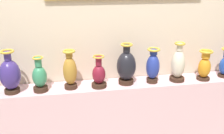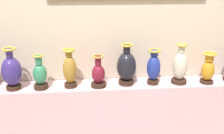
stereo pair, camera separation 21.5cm
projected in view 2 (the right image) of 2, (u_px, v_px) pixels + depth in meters
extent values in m
cube|color=beige|center=(112.00, 127.00, 2.80)|extent=(3.36, 0.30, 0.98)
cube|color=beige|center=(110.00, 24.00, 2.64)|extent=(5.54, 0.10, 3.07)
cylinder|color=#382319|center=(14.00, 87.00, 2.52)|extent=(0.14, 0.14, 0.04)
ellipsoid|color=#3F2D7F|center=(12.00, 71.00, 2.46)|extent=(0.19, 0.19, 0.28)
cylinder|color=#3F2D7F|center=(9.00, 53.00, 2.40)|extent=(0.06, 0.06, 0.08)
torus|color=gold|center=(9.00, 49.00, 2.39)|extent=(0.12, 0.12, 0.02)
cylinder|color=#382319|center=(41.00, 86.00, 2.53)|extent=(0.13, 0.13, 0.04)
ellipsoid|color=#388C60|center=(40.00, 74.00, 2.49)|extent=(0.13, 0.13, 0.20)
cylinder|color=#388C60|center=(39.00, 60.00, 2.44)|extent=(0.06, 0.06, 0.08)
torus|color=gold|center=(38.00, 56.00, 2.42)|extent=(0.10, 0.10, 0.01)
cylinder|color=#382319|center=(71.00, 85.00, 2.57)|extent=(0.12, 0.12, 0.04)
ellipsoid|color=#B27F2D|center=(70.00, 70.00, 2.51)|extent=(0.13, 0.13, 0.27)
cylinder|color=#B27F2D|center=(69.00, 53.00, 2.46)|extent=(0.06, 0.06, 0.06)
torus|color=gold|center=(69.00, 50.00, 2.45)|extent=(0.12, 0.12, 0.02)
cylinder|color=#382319|center=(99.00, 84.00, 2.57)|extent=(0.15, 0.15, 0.04)
ellipsoid|color=maroon|center=(98.00, 74.00, 2.54)|extent=(0.13, 0.13, 0.18)
cylinder|color=maroon|center=(98.00, 61.00, 2.49)|extent=(0.06, 0.06, 0.09)
torus|color=gold|center=(98.00, 56.00, 2.48)|extent=(0.11, 0.11, 0.02)
cylinder|color=#382319|center=(126.00, 82.00, 2.63)|extent=(0.15, 0.15, 0.04)
ellipsoid|color=black|center=(126.00, 66.00, 2.57)|extent=(0.19, 0.19, 0.28)
cylinder|color=black|center=(127.00, 49.00, 2.51)|extent=(0.07, 0.07, 0.07)
torus|color=gold|center=(127.00, 45.00, 2.50)|extent=(0.12, 0.12, 0.02)
cylinder|color=#382319|center=(153.00, 82.00, 2.63)|extent=(0.11, 0.11, 0.04)
ellipsoid|color=#263899|center=(154.00, 68.00, 2.58)|extent=(0.13, 0.13, 0.25)
cylinder|color=#263899|center=(154.00, 53.00, 2.53)|extent=(0.07, 0.07, 0.05)
torus|color=gold|center=(155.00, 51.00, 2.53)|extent=(0.13, 0.13, 0.02)
cylinder|color=#382319|center=(179.00, 81.00, 2.66)|extent=(0.15, 0.15, 0.04)
ellipsoid|color=beige|center=(180.00, 66.00, 2.60)|extent=(0.14, 0.14, 0.28)
cylinder|color=beige|center=(182.00, 49.00, 2.54)|extent=(0.06, 0.06, 0.07)
torus|color=gold|center=(182.00, 45.00, 2.53)|extent=(0.11, 0.11, 0.02)
cylinder|color=#382319|center=(206.00, 81.00, 2.66)|extent=(0.13, 0.13, 0.03)
ellipsoid|color=orange|center=(208.00, 71.00, 2.62)|extent=(0.13, 0.13, 0.21)
cylinder|color=orange|center=(210.00, 57.00, 2.58)|extent=(0.08, 0.08, 0.07)
torus|color=gold|center=(210.00, 54.00, 2.56)|extent=(0.14, 0.14, 0.02)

